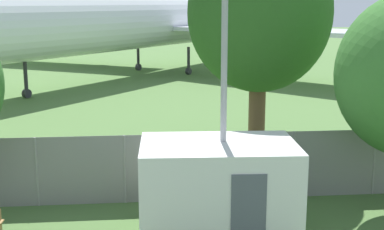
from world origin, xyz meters
TOP-DOWN VIEW (x-y plane):
  - perimeter_fence at (-0.00, 9.65)m, footprint 56.07×0.07m
  - airplane at (1.48, 38.72)m, footprint 34.70×41.47m
  - portable_cabin at (2.46, 7.42)m, footprint 4.08×2.72m
  - tree_left_of_cabin at (4.64, 12.91)m, footprint 5.00×5.00m
  - light_mast at (2.60, 7.61)m, footprint 0.44×0.44m

SIDE VIEW (x-z plane):
  - perimeter_fence at x=0.00m, z-range 0.00..2.07m
  - portable_cabin at x=2.46m, z-range 0.00..2.37m
  - airplane at x=1.48m, z-range -2.19..10.98m
  - light_mast at x=2.60m, z-range 0.86..8.56m
  - tree_left_of_cabin at x=4.64m, z-range 1.35..9.60m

